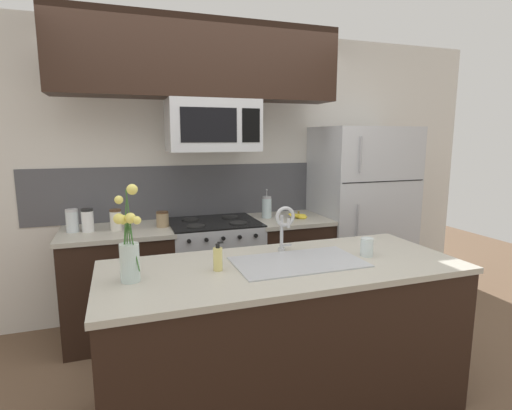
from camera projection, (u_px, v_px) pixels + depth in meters
ground_plane at (246, 376)px, 2.78m from camera, size 10.00×10.00×0.00m
rear_partition at (235, 173)px, 3.85m from camera, size 5.20×0.10×2.60m
splash_band at (206, 191)px, 3.73m from camera, size 3.11×0.01×0.48m
back_counter_left at (120, 283)px, 3.28m from camera, size 0.87×0.65×0.91m
back_counter_right at (288, 264)px, 3.77m from camera, size 0.69×0.65×0.91m
stove_range at (215, 272)px, 3.54m from camera, size 0.76×0.64×0.93m
microwave at (213, 126)px, 3.31m from camera, size 0.74×0.40×0.42m
upper_cabinet_band at (201, 60)px, 3.16m from camera, size 2.26×0.34×0.60m
refrigerator at (359, 216)px, 3.97m from camera, size 0.89×0.74×1.74m
storage_jar_tall at (72, 221)px, 3.12m from camera, size 0.09×0.09×0.18m
storage_jar_medium at (88, 220)px, 3.13m from camera, size 0.09×0.09×0.18m
storage_jar_short at (116, 220)px, 3.17m from camera, size 0.09×0.09×0.17m
storage_jar_squat at (163, 219)px, 3.31m from camera, size 0.10×0.10×0.13m
banana_bunch at (299, 216)px, 3.66m from camera, size 0.19×0.16×0.08m
french_press at (267, 207)px, 3.67m from camera, size 0.09×0.09×0.27m
island_counter at (283, 336)px, 2.42m from camera, size 2.11×0.87×0.91m
kitchen_sink at (298, 274)px, 2.38m from camera, size 0.76×0.44×0.16m
sink_faucet at (284, 223)px, 2.54m from camera, size 0.14×0.14×0.31m
dish_soap_bottle at (218, 259)px, 2.22m from camera, size 0.06×0.05×0.16m
drinking_glass at (367, 247)px, 2.49m from camera, size 0.08×0.08×0.12m
flower_vase at (129, 252)px, 2.04m from camera, size 0.13×0.12×0.51m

